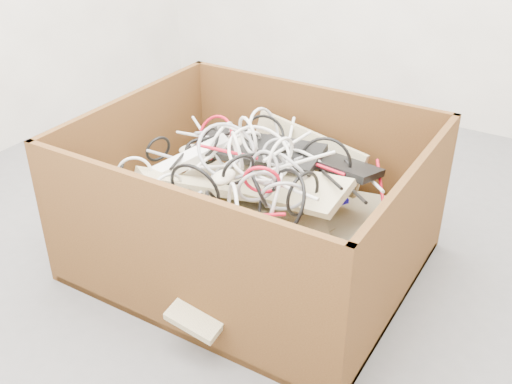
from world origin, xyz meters
The scene contains 8 objects.
ground centered at (0.00, 0.00, 0.00)m, with size 3.00×3.00×0.00m, color #5A5A5D.
cardboard_box centered at (0.12, -0.19, 0.15)m, with size 1.16×0.97×0.58m.
keyboard_pile centered at (0.13, -0.16, 0.29)m, with size 1.00×0.95×0.35m.
mice_scatter centered at (0.07, -0.21, 0.35)m, with size 0.73×0.56×0.21m.
power_strip_left centered at (-0.14, -0.19, 0.38)m, with size 0.31×0.06×0.04m, color white.
power_strip_right centered at (-0.06, -0.47, 0.34)m, with size 0.27×0.05×0.04m, color white.
vga_plug centered at (0.45, -0.14, 0.36)m, with size 0.04×0.04×0.02m, color #110DCD.
cable_tangle centered at (0.10, -0.20, 0.41)m, with size 0.97×0.84×0.41m.
Camera 1 is at (1.12, -1.81, 1.42)m, focal length 42.54 mm.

